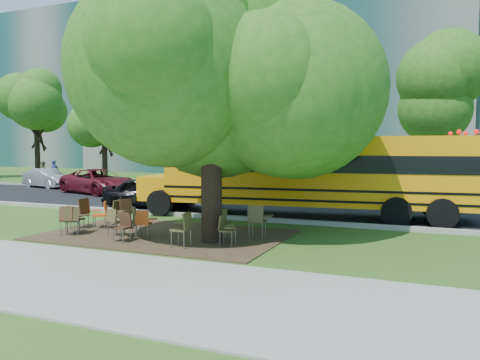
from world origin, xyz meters
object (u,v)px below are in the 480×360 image
at_px(chair_3, 130,219).
at_px(bg_car_red, 99,182).
at_px(main_tree, 211,52).
at_px(chair_10, 120,211).
at_px(chair_8, 81,210).
at_px(black_car, 150,193).
at_px(chair_9, 102,212).
at_px(chair_5, 122,224).
at_px(chair_0, 69,217).
at_px(chair_6, 183,226).
at_px(bg_car_silver, 47,178).
at_px(chair_7, 226,227).
at_px(chair_2, 73,218).
at_px(school_bus, 311,171).
at_px(chair_13, 258,218).
at_px(pedestrian_a, 54,172).
at_px(chair_4, 115,219).
at_px(chair_11, 144,221).
at_px(pedestrian_b, 43,172).
at_px(chair_14, 124,209).
at_px(chair_12, 222,221).

xyz_separation_m(chair_3, bg_car_red, (-9.13, 9.72, 0.14)).
xyz_separation_m(main_tree, chair_3, (-2.44, -0.29, -4.51)).
bearing_deg(chair_10, chair_8, -64.84).
bearing_deg(black_car, chair_9, 178.03).
relative_size(chair_5, chair_8, 0.83).
distance_m(chair_0, chair_6, 3.86).
distance_m(black_car, bg_car_silver, 12.86).
bearing_deg(chair_7, chair_10, -110.78).
height_order(chair_2, chair_3, chair_3).
relative_size(school_bus, chair_13, 12.54).
relative_size(chair_13, pedestrian_a, 0.58).
bearing_deg(chair_7, chair_8, -102.40).
relative_size(chair_6, chair_8, 0.95).
bearing_deg(chair_2, chair_0, 160.32).
distance_m(chair_4, chair_11, 0.90).
bearing_deg(chair_3, main_tree, -132.06).
xyz_separation_m(bg_car_red, pedestrian_a, (-7.78, 4.72, 0.15)).
bearing_deg(pedestrian_b, chair_2, 9.67).
xyz_separation_m(main_tree, chair_11, (-2.04, -0.18, -4.56)).
bearing_deg(chair_13, pedestrian_a, 141.27).
relative_size(chair_9, pedestrian_a, 0.52).
height_order(chair_13, chair_14, chair_13).
bearing_deg(main_tree, chair_14, 163.61).
distance_m(chair_13, pedestrian_a, 24.25).
distance_m(main_tree, chair_6, 4.59).
xyz_separation_m(main_tree, chair_12, (0.11, 0.40, -4.52)).
bearing_deg(chair_9, chair_14, -75.12).
relative_size(chair_6, pedestrian_a, 0.55).
relative_size(chair_2, chair_12, 1.00).
height_order(chair_7, chair_13, chair_13).
distance_m(chair_5, black_car, 7.17).
bearing_deg(main_tree, chair_4, -173.90).
height_order(chair_14, pedestrian_b, pedestrian_b).
relative_size(chair_0, chair_5, 1.09).
bearing_deg(chair_12, chair_0, -39.69).
relative_size(chair_14, black_car, 0.25).
height_order(chair_7, chair_10, chair_10).
relative_size(school_bus, chair_10, 13.51).
height_order(main_tree, school_bus, main_tree).
height_order(chair_10, chair_12, chair_10).
bearing_deg(bg_car_silver, chair_5, -116.17).
bearing_deg(chair_3, chair_10, -2.37).
bearing_deg(chair_5, chair_12, -150.19).
bearing_deg(pedestrian_b, chair_5, 12.28).
bearing_deg(black_car, chair_13, -142.96).
xyz_separation_m(chair_11, pedestrian_a, (-17.31, 14.33, 0.34)).
distance_m(chair_2, chair_3, 1.73).
distance_m(chair_4, chair_8, 1.90).
bearing_deg(chair_12, chair_9, -56.78).
relative_size(chair_8, chair_12, 1.13).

